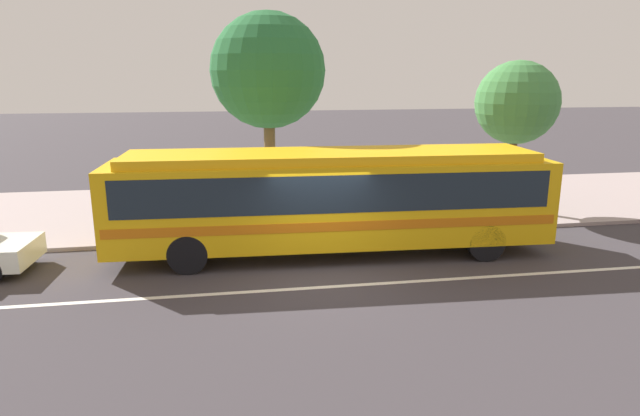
{
  "coord_description": "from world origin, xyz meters",
  "views": [
    {
      "loc": [
        -2.13,
        -12.53,
        4.88
      ],
      "look_at": [
        0.22,
        1.64,
        1.3
      ],
      "focal_mm": 30.56,
      "sensor_mm": 36.0,
      "label": 1
    }
  ],
  "objects_px": {
    "pedestrian_walking_along_curb": "(163,201)",
    "bus_stop_sign": "(427,179)",
    "street_tree_mid_block": "(517,103)",
    "pedestrian_waiting_near_sign": "(272,193)",
    "transit_bus": "(332,195)",
    "street_tree_near_stop": "(268,71)"
  },
  "relations": [
    {
      "from": "pedestrian_walking_along_curb",
      "to": "bus_stop_sign",
      "type": "xyz_separation_m",
      "value": [
        8.14,
        -0.76,
        0.58
      ]
    },
    {
      "from": "street_tree_mid_block",
      "to": "pedestrian_waiting_near_sign",
      "type": "bearing_deg",
      "value": -178.23
    },
    {
      "from": "street_tree_mid_block",
      "to": "transit_bus",
      "type": "bearing_deg",
      "value": -153.81
    },
    {
      "from": "pedestrian_waiting_near_sign",
      "to": "bus_stop_sign",
      "type": "xyz_separation_m",
      "value": [
        4.78,
        -1.41,
        0.58
      ]
    },
    {
      "from": "transit_bus",
      "to": "street_tree_mid_block",
      "type": "relative_size",
      "value": 2.28
    },
    {
      "from": "pedestrian_walking_along_curb",
      "to": "street_tree_mid_block",
      "type": "xyz_separation_m",
      "value": [
        11.87,
        0.92,
        2.8
      ]
    },
    {
      "from": "pedestrian_walking_along_curb",
      "to": "street_tree_near_stop",
      "type": "xyz_separation_m",
      "value": [
        3.45,
        2.18,
        3.86
      ]
    },
    {
      "from": "transit_bus",
      "to": "bus_stop_sign",
      "type": "bearing_deg",
      "value": 28.36
    },
    {
      "from": "transit_bus",
      "to": "pedestrian_waiting_near_sign",
      "type": "height_order",
      "value": "transit_bus"
    },
    {
      "from": "bus_stop_sign",
      "to": "transit_bus",
      "type": "bearing_deg",
      "value": -151.64
    },
    {
      "from": "street_tree_near_stop",
      "to": "street_tree_mid_block",
      "type": "bearing_deg",
      "value": -8.49
    },
    {
      "from": "street_tree_mid_block",
      "to": "pedestrian_walking_along_curb",
      "type": "bearing_deg",
      "value": -175.58
    },
    {
      "from": "street_tree_near_stop",
      "to": "bus_stop_sign",
      "type": "bearing_deg",
      "value": -32.0
    },
    {
      "from": "pedestrian_waiting_near_sign",
      "to": "street_tree_near_stop",
      "type": "relative_size",
      "value": 0.24
    },
    {
      "from": "transit_bus",
      "to": "street_tree_mid_block",
      "type": "height_order",
      "value": "street_tree_mid_block"
    },
    {
      "from": "pedestrian_walking_along_curb",
      "to": "bus_stop_sign",
      "type": "distance_m",
      "value": 8.2
    },
    {
      "from": "bus_stop_sign",
      "to": "street_tree_near_stop",
      "type": "xyz_separation_m",
      "value": [
        -4.69,
        2.93,
        3.28
      ]
    },
    {
      "from": "street_tree_mid_block",
      "to": "street_tree_near_stop",
      "type": "bearing_deg",
      "value": 171.51
    },
    {
      "from": "transit_bus",
      "to": "street_tree_near_stop",
      "type": "relative_size",
      "value": 1.75
    },
    {
      "from": "transit_bus",
      "to": "pedestrian_waiting_near_sign",
      "type": "relative_size",
      "value": 7.36
    },
    {
      "from": "bus_stop_sign",
      "to": "street_tree_mid_block",
      "type": "distance_m",
      "value": 4.66
    },
    {
      "from": "bus_stop_sign",
      "to": "street_tree_mid_block",
      "type": "height_order",
      "value": "street_tree_mid_block"
    }
  ]
}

